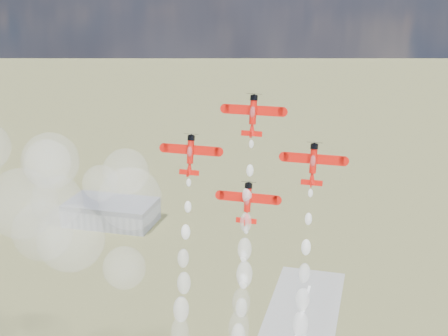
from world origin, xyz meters
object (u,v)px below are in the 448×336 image
hangar (111,212)px  plane_lead (253,114)px  plane_right (313,163)px  plane_slot (248,202)px  plane_left (190,154)px

hangar → plane_lead: size_ratio=3.85×
plane_lead → plane_right: (13.85, -2.24, -9.44)m
hangar → plane_slot: size_ratio=3.85×
plane_slot → plane_right: bearing=9.2°
plane_slot → plane_left: bearing=170.8°
plane_right → plane_lead: bearing=170.8°
plane_slot → plane_lead: bearing=90.0°
plane_lead → hangar: bearing=124.3°
hangar → plane_right: bearing=-53.0°
plane_lead → plane_left: 16.91m
plane_right → plane_slot: plane_right is taller
hangar → plane_right: 240.20m
plane_lead → plane_left: plane_lead is taller
plane_left → plane_right: size_ratio=1.00×
hangar → plane_right: size_ratio=3.85×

